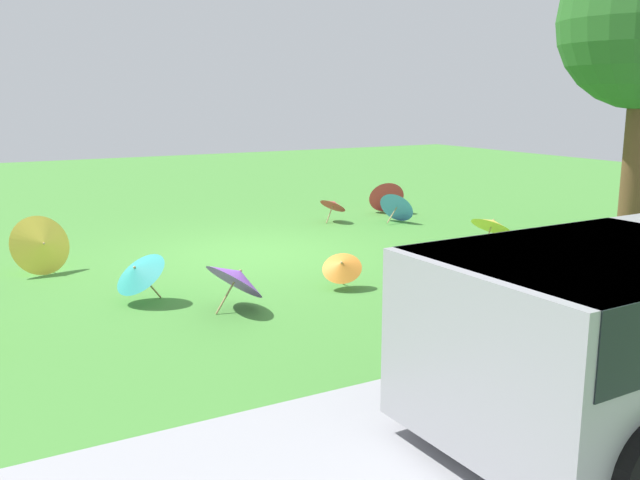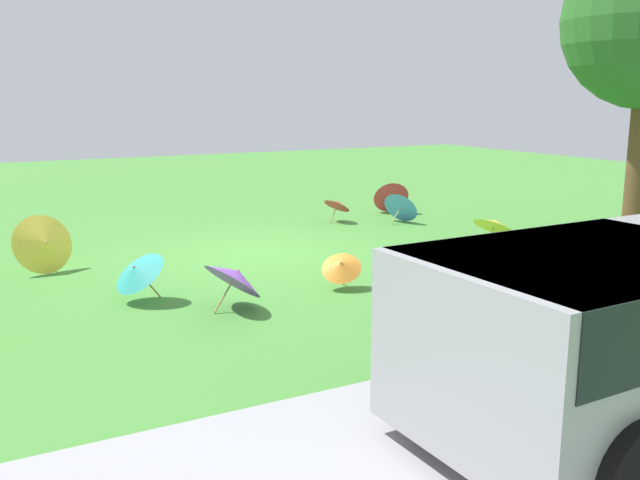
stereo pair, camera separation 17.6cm
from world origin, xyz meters
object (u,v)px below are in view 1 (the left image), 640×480
(park_bench, at_px, (490,274))
(parasol_purple_1, at_px, (237,276))
(parasol_red_1, at_px, (334,204))
(parasol_teal_0, at_px, (138,271))
(parasol_orange_0, at_px, (342,266))
(parasol_yellow_0, at_px, (42,244))
(parasol_red_0, at_px, (386,195))
(parasol_blue_0, at_px, (398,206))
(parasol_yellow_3, at_px, (492,224))

(park_bench, distance_m, parasol_purple_1, 3.20)
(parasol_red_1, bearing_deg, parasol_purple_1, 48.58)
(parasol_teal_0, xyz_separation_m, parasol_purple_1, (-1.03, 0.86, -0.01))
(parasol_orange_0, xyz_separation_m, parasol_red_1, (-2.59, -4.65, 0.05))
(parasol_orange_0, bearing_deg, parasol_yellow_0, -40.19)
(park_bench, height_order, parasol_orange_0, park_bench)
(parasol_red_0, bearing_deg, parasol_teal_0, 32.41)
(parasol_teal_0, xyz_separation_m, parasol_red_1, (-5.26, -3.93, -0.05))
(parasol_teal_0, relative_size, parasol_red_1, 1.23)
(parasol_blue_0, distance_m, parasol_red_0, 1.26)
(park_bench, bearing_deg, parasol_red_1, -102.76)
(parasol_red_1, height_order, parasol_purple_1, parasol_purple_1)
(parasol_yellow_0, distance_m, parasol_yellow_3, 7.38)
(parasol_red_0, distance_m, parasol_teal_0, 8.24)
(park_bench, distance_m, parasol_teal_0, 4.53)
(parasol_red_0, height_order, parasol_orange_0, parasol_red_0)
(parasol_orange_0, distance_m, parasol_yellow_3, 3.61)
(parasol_red_0, bearing_deg, parasol_red_1, 16.03)
(parasol_yellow_0, bearing_deg, parasol_yellow_3, 162.71)
(parasol_red_1, distance_m, parasol_purple_1, 6.39)
(parasol_yellow_3, bearing_deg, parasol_yellow_0, -17.29)
(parasol_yellow_0, distance_m, parasol_blue_0, 7.39)
(parasol_red_0, distance_m, parasol_red_1, 1.76)
(parasol_blue_0, distance_m, parasol_purple_1, 6.82)
(parasol_teal_0, bearing_deg, parasol_yellow_0, -69.30)
(parasol_blue_0, distance_m, parasol_teal_0, 7.24)
(parasol_red_0, distance_m, parasol_purple_1, 7.93)
(parasol_yellow_0, bearing_deg, park_bench, 134.87)
(parasol_purple_1, bearing_deg, parasol_yellow_3, -169.76)
(parasol_orange_0, distance_m, parasol_teal_0, 2.77)
(parasol_yellow_0, relative_size, parasol_teal_0, 1.13)
(parasol_blue_0, bearing_deg, parasol_yellow_0, 7.76)
(parasol_yellow_0, height_order, parasol_red_1, parasol_yellow_0)
(parasol_yellow_0, height_order, parasol_teal_0, parasol_yellow_0)
(parasol_yellow_0, xyz_separation_m, parasol_red_1, (-6.12, -1.67, -0.07))
(parasol_orange_0, height_order, parasol_teal_0, parasol_teal_0)
(parasol_yellow_3, distance_m, parasol_purple_1, 5.24)
(parasol_teal_0, height_order, parasol_red_1, parasol_teal_0)
(parasol_teal_0, bearing_deg, parasol_blue_0, -153.27)
(parasol_yellow_3, height_order, parasol_red_1, parasol_yellow_3)
(parasol_yellow_3, bearing_deg, parasol_orange_0, 12.57)
(park_bench, distance_m, parasol_orange_0, 2.07)
(parasol_red_0, relative_size, parasol_red_1, 1.31)
(parasol_blue_0, xyz_separation_m, parasol_yellow_3, (0.28, 3.19, 0.15))
(parasol_yellow_0, relative_size, parasol_red_1, 1.39)
(parasol_orange_0, xyz_separation_m, parasol_yellow_3, (-3.52, -0.78, 0.15))
(parasol_orange_0, height_order, parasol_purple_1, parasol_purple_1)
(park_bench, relative_size, parasol_orange_0, 2.15)
(park_bench, relative_size, parasol_red_0, 1.72)
(park_bench, height_order, parasol_teal_0, park_bench)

